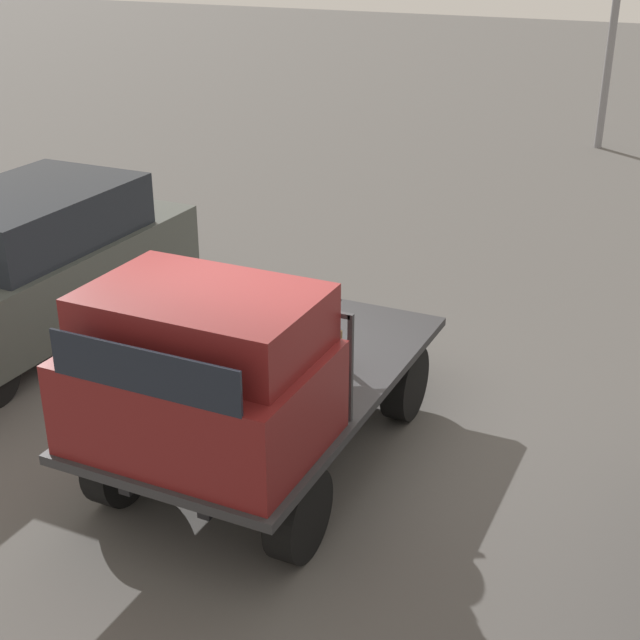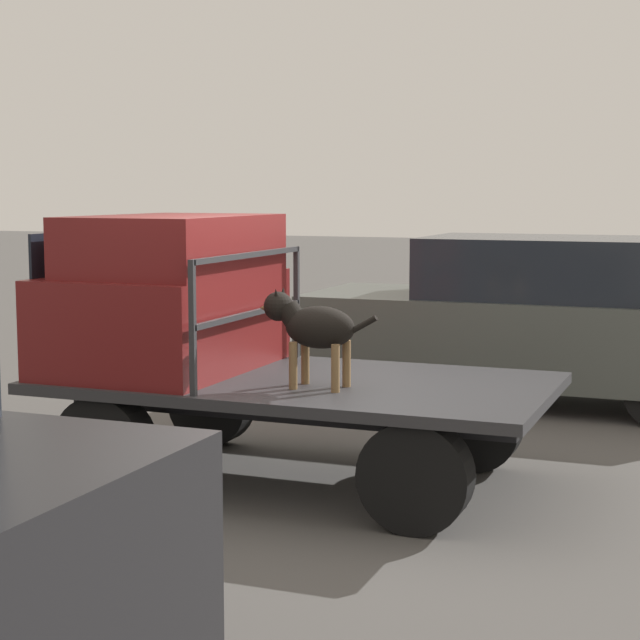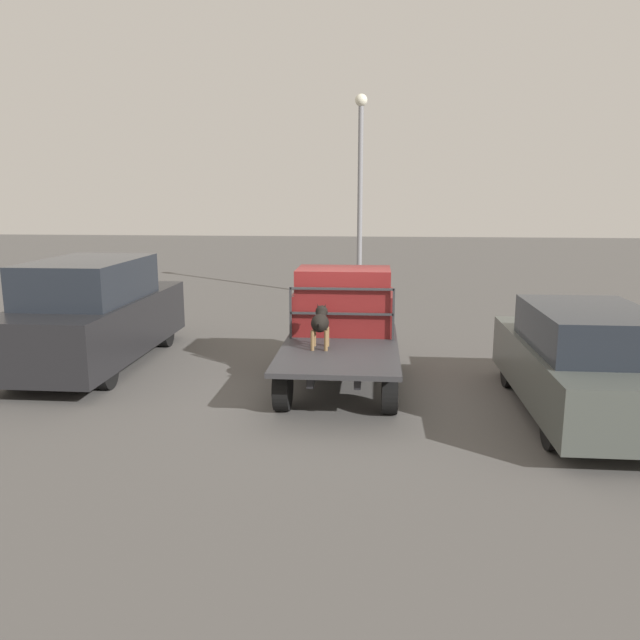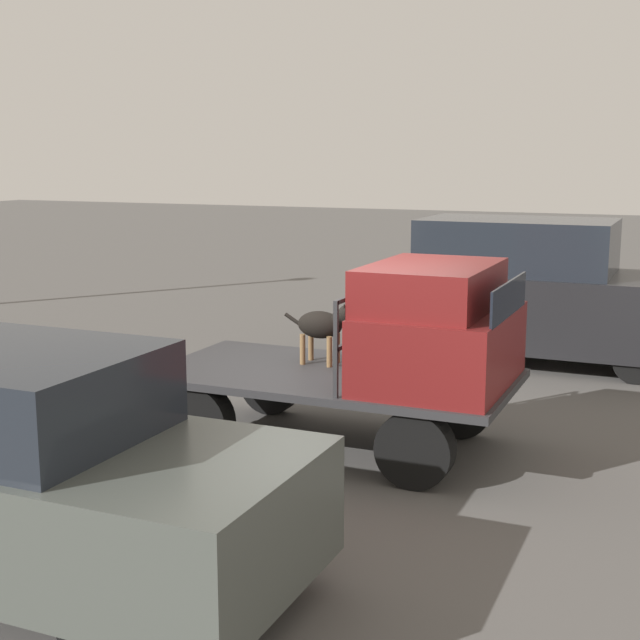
{
  "view_description": "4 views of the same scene",
  "coord_description": "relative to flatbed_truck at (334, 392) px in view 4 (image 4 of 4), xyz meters",
  "views": [
    {
      "loc": [
        6.08,
        3.33,
        4.46
      ],
      "look_at": [
        -0.3,
        0.32,
        1.28
      ],
      "focal_mm": 50.0,
      "sensor_mm": 36.0,
      "label": 1
    },
    {
      "loc": [
        -3.02,
        7.25,
        2.19
      ],
      "look_at": [
        -0.3,
        0.32,
        1.28
      ],
      "focal_mm": 60.0,
      "sensor_mm": 36.0,
      "label": 2
    },
    {
      "loc": [
        -10.41,
        -0.57,
        3.33
      ],
      "look_at": [
        -0.3,
        0.32,
        1.28
      ],
      "focal_mm": 35.0,
      "sensor_mm": 36.0,
      "label": 3
    },
    {
      "loc": [
        3.47,
        -8.41,
        3.05
      ],
      "look_at": [
        -0.3,
        0.32,
        1.28
      ],
      "focal_mm": 50.0,
      "sensor_mm": 36.0,
      "label": 4
    }
  ],
  "objects": [
    {
      "name": "truck_headboard",
      "position": [
        0.39,
        0.0,
        0.83
      ],
      "size": [
        0.04,
        1.86,
        0.93
      ],
      "color": "#2D2D30",
      "rests_on": "flatbed_truck"
    },
    {
      "name": "dog",
      "position": [
        -0.23,
        0.32,
        0.66
      ],
      "size": [
        0.89,
        0.3,
        0.71
      ],
      "rotation": [
        0.0,
        0.0,
        0.2
      ],
      "color": "brown",
      "rests_on": "flatbed_truck"
    },
    {
      "name": "parked_sedan",
      "position": [
        -1.05,
        -3.72,
        0.27
      ],
      "size": [
        4.47,
        1.8,
        1.71
      ],
      "rotation": [
        0.0,
        0.0,
        0.04
      ],
      "color": "black",
      "rests_on": "ground"
    },
    {
      "name": "flatbed_truck",
      "position": [
        0.0,
        0.0,
        0.0
      ],
      "size": [
        3.73,
        1.98,
        0.79
      ],
      "color": "black",
      "rests_on": "ground"
    },
    {
      "name": "parked_pickup_far",
      "position": [
        1.12,
        4.87,
        0.45
      ],
      "size": [
        5.03,
        1.94,
        2.11
      ],
      "rotation": [
        0.0,
        0.0,
        0.03
      ],
      "color": "black",
      "rests_on": "ground"
    },
    {
      "name": "ground_plane",
      "position": [
        0.0,
        0.0,
        -0.58
      ],
      "size": [
        80.0,
        80.0,
        0.0
      ],
      "primitive_type": "plane",
      "color": "#514F4C"
    },
    {
      "name": "truck_cab",
      "position": [
        1.11,
        0.0,
        0.78
      ],
      "size": [
        1.35,
        1.86,
        1.2
      ],
      "color": "maroon",
      "rests_on": "flatbed_truck"
    }
  ]
}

